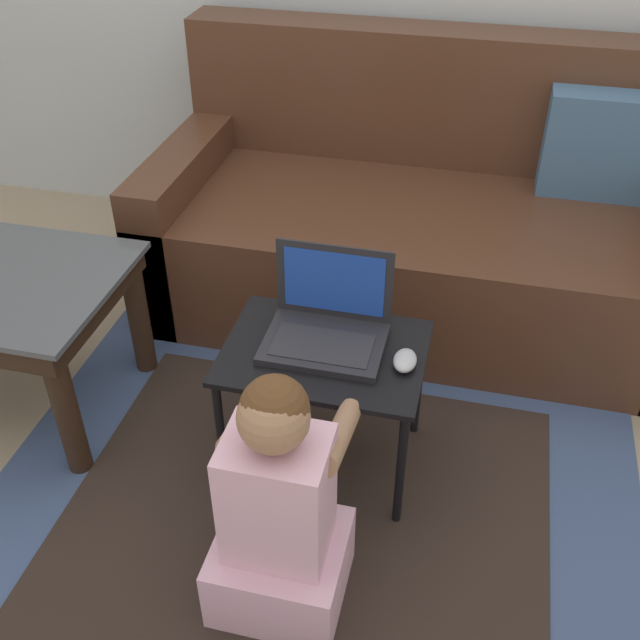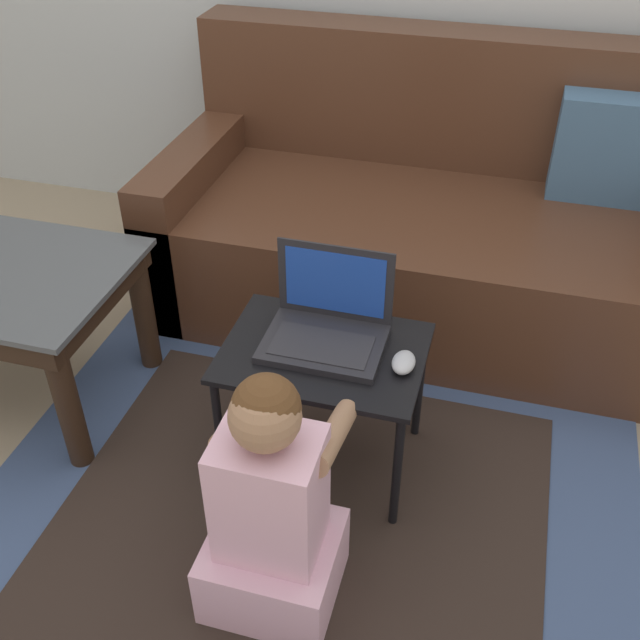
% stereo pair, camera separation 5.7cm
% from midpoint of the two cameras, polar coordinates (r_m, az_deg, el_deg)
% --- Properties ---
extents(ground_plane, '(16.00, 16.00, 0.00)m').
position_cam_midpoint_polar(ground_plane, '(2.19, -1.33, -13.10)').
color(ground_plane, gray).
extents(area_rug, '(1.82, 1.59, 0.01)m').
position_cam_midpoint_polar(area_rug, '(2.13, -0.67, -14.83)').
color(area_rug, '#3D517A').
rests_on(area_rug, ground_plane).
extents(couch, '(1.89, 0.93, 0.92)m').
position_cam_midpoint_polar(couch, '(2.80, 9.12, 7.15)').
color(couch, '#4C2D1E').
rests_on(couch, ground_plane).
extents(laptop_desk, '(0.54, 0.40, 0.42)m').
position_cam_midpoint_polar(laptop_desk, '(2.02, 1.08, -3.49)').
color(laptop_desk, black).
rests_on(laptop_desk, ground_plane).
extents(laptop, '(0.32, 0.24, 0.25)m').
position_cam_midpoint_polar(laptop, '(2.00, 1.31, -0.65)').
color(laptop, '#232328').
rests_on(laptop, laptop_desk).
extents(computer_mouse, '(0.06, 0.09, 0.04)m').
position_cam_midpoint_polar(computer_mouse, '(1.94, 7.23, -3.24)').
color(computer_mouse, '#B2B7C1').
rests_on(computer_mouse, laptop_desk).
extents(person_seated, '(0.31, 0.43, 0.69)m').
position_cam_midpoint_polar(person_seated, '(1.77, -2.74, -14.44)').
color(person_seated, '#E5B2CC').
rests_on(person_seated, ground_plane).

